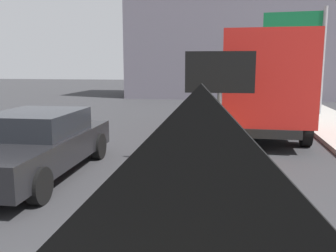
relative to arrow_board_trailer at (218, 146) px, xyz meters
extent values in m
cube|color=yellow|center=(-1.26, -4.08, -0.48)|extent=(0.14, 36.00, 0.01)
cube|color=orange|center=(0.00, 0.00, -0.26)|extent=(1.17, 1.84, 0.45)
cylinder|color=#4C4C4C|center=(0.00, 0.00, 0.62)|extent=(0.10, 0.10, 1.30)
cube|color=black|center=(0.00, 0.00, 1.74)|extent=(1.60, 0.14, 0.95)
sphere|color=yellow|center=(0.55, 0.07, 1.74)|extent=(0.09, 0.09, 0.09)
sphere|color=yellow|center=(0.25, 0.06, 1.74)|extent=(0.09, 0.09, 0.09)
sphere|color=yellow|center=(-0.05, 0.05, 1.74)|extent=(0.09, 0.09, 0.09)
sphere|color=yellow|center=(-0.35, 0.04, 1.74)|extent=(0.09, 0.09, 0.09)
sphere|color=yellow|center=(-0.52, 0.03, 1.92)|extent=(0.09, 0.09, 0.09)
sphere|color=yellow|center=(-0.52, 0.03, 1.56)|extent=(0.09, 0.09, 0.09)
cube|color=black|center=(1.33, 4.75, 0.09)|extent=(1.85, 7.06, 0.25)
cube|color=silver|center=(1.37, 7.28, 1.17)|extent=(2.52, 2.01, 1.90)
cube|color=red|center=(1.31, 3.67, 1.54)|extent=(2.56, 4.82, 2.64)
cylinder|color=black|center=(0.18, 7.16, -0.03)|extent=(0.29, 0.90, 0.90)
cylinder|color=black|center=(2.56, 7.12, -0.03)|extent=(0.29, 0.90, 0.90)
cylinder|color=black|center=(0.11, 2.66, -0.03)|extent=(0.29, 0.90, 0.90)
cylinder|color=black|center=(2.49, 2.62, -0.03)|extent=(0.29, 0.90, 0.90)
cube|color=black|center=(-3.93, -1.44, 0.10)|extent=(2.07, 4.81, 0.60)
cube|color=black|center=(-3.93, -1.20, 0.65)|extent=(1.76, 2.19, 0.50)
cylinder|color=black|center=(-2.96, -2.98, -0.15)|extent=(0.24, 0.67, 0.66)
cylinder|color=black|center=(-3.05, 0.16, -0.15)|extent=(0.24, 0.67, 0.66)
cylinder|color=black|center=(-4.89, 0.11, -0.15)|extent=(0.24, 0.67, 0.66)
cylinder|color=gray|center=(4.36, 9.34, 2.02)|extent=(0.18, 0.18, 5.00)
cube|color=#0F6033|center=(2.97, 9.48, 3.67)|extent=(2.59, 0.31, 1.30)
cube|color=white|center=(2.97, 9.51, 3.67)|extent=(1.81, 0.18, 0.18)
cube|color=slate|center=(0.68, 19.99, 4.21)|extent=(15.89, 6.68, 9.39)
cube|color=black|center=(-0.06, -2.43, -0.47)|extent=(0.36, 0.36, 0.03)
cone|color=orange|center=(-0.06, -2.43, -0.16)|extent=(0.28, 0.28, 0.57)
cylinder|color=white|center=(-0.06, -2.43, -0.14)|extent=(0.19, 0.19, 0.08)
camera|label=1|loc=(0.26, -8.53, 1.91)|focal=38.94mm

